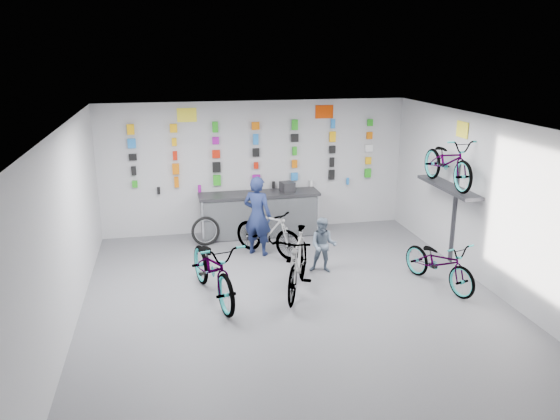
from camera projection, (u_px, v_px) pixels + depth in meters
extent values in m
plane|color=#525257|center=(295.00, 303.00, 9.16)|extent=(8.00, 8.00, 0.00)
plane|color=white|center=(297.00, 124.00, 8.31)|extent=(8.00, 8.00, 0.00)
plane|color=#B6B6B9|center=(256.00, 167.00, 12.49)|extent=(7.00, 0.00, 7.00)
plane|color=#B6B6B9|center=(397.00, 347.00, 4.98)|extent=(7.00, 0.00, 7.00)
plane|color=#B6B6B9|center=(66.00, 233.00, 8.05)|extent=(0.00, 8.00, 8.00)
plane|color=#B6B6B9|center=(493.00, 206.00, 9.42)|extent=(0.00, 8.00, 8.00)
cube|color=black|center=(259.00, 216.00, 12.36)|extent=(2.60, 0.60, 0.90)
cube|color=silver|center=(262.00, 219.00, 12.07)|extent=(2.60, 0.02, 0.90)
cube|color=silver|center=(203.00, 223.00, 11.82)|extent=(0.04, 0.04, 0.96)
cube|color=silver|center=(318.00, 216.00, 12.33)|extent=(0.04, 0.04, 0.96)
cube|color=black|center=(259.00, 194.00, 12.22)|extent=(2.70, 0.66, 0.06)
cube|color=#239C1A|center=(135.00, 184.00, 11.96)|extent=(0.11, 0.06, 0.15)
cube|color=#D66307|center=(177.00, 182.00, 12.14)|extent=(0.10, 0.06, 0.24)
cube|color=#239C1A|center=(217.00, 180.00, 12.32)|extent=(0.17, 0.06, 0.24)
cube|color=#8A0C87|center=(256.00, 178.00, 12.49)|extent=(0.18, 0.06, 0.17)
cube|color=blue|center=(294.00, 176.00, 12.67)|extent=(0.15, 0.06, 0.17)
cube|color=black|center=(332.00, 175.00, 12.84)|extent=(0.14, 0.06, 0.23)
cube|color=#239C1A|center=(368.00, 173.00, 13.02)|extent=(0.15, 0.06, 0.21)
cube|color=black|center=(134.00, 171.00, 11.88)|extent=(0.10, 0.06, 0.19)
cube|color=#D66307|center=(176.00, 169.00, 12.05)|extent=(0.15, 0.06, 0.24)
cube|color=black|center=(216.00, 167.00, 12.23)|extent=(0.18, 0.06, 0.23)
cube|color=red|center=(256.00, 165.00, 12.41)|extent=(0.10, 0.06, 0.15)
cube|color=#D66307|center=(295.00, 164.00, 12.58)|extent=(0.12, 0.06, 0.18)
cube|color=black|center=(332.00, 162.00, 12.76)|extent=(0.10, 0.06, 0.22)
cube|color=#F4AC0A|center=(368.00, 161.00, 12.94)|extent=(0.13, 0.06, 0.16)
cube|color=black|center=(133.00, 157.00, 11.79)|extent=(0.17, 0.06, 0.14)
cube|color=red|center=(175.00, 156.00, 11.97)|extent=(0.10, 0.06, 0.19)
cube|color=red|center=(216.00, 154.00, 12.14)|extent=(0.17, 0.06, 0.17)
cube|color=black|center=(256.00, 152.00, 12.32)|extent=(0.15, 0.06, 0.19)
cube|color=#239C1A|center=(295.00, 151.00, 12.50)|extent=(0.10, 0.06, 0.20)
cube|color=black|center=(332.00, 150.00, 12.67)|extent=(0.15, 0.06, 0.17)
cube|color=silver|center=(369.00, 148.00, 12.85)|extent=(0.18, 0.06, 0.16)
cube|color=blue|center=(132.00, 143.00, 11.71)|extent=(0.17, 0.06, 0.20)
cube|color=#F4AC0A|center=(174.00, 142.00, 11.88)|extent=(0.10, 0.06, 0.17)
cube|color=#8A0C87|center=(216.00, 141.00, 12.06)|extent=(0.15, 0.06, 0.16)
cube|color=blue|center=(256.00, 139.00, 12.24)|extent=(0.12, 0.06, 0.24)
cube|color=black|center=(295.00, 138.00, 12.41)|extent=(0.17, 0.06, 0.18)
cube|color=#F4AC0A|center=(333.00, 137.00, 12.59)|extent=(0.14, 0.06, 0.24)
cube|color=#D66307|center=(369.00, 135.00, 12.76)|extent=(0.13, 0.06, 0.16)
cube|color=#F4AC0A|center=(131.00, 129.00, 11.62)|extent=(0.15, 0.06, 0.22)
cube|color=#F4AC0A|center=(174.00, 128.00, 11.80)|extent=(0.16, 0.06, 0.18)
cube|color=#239C1A|center=(215.00, 127.00, 11.97)|extent=(0.12, 0.06, 0.23)
cube|color=#D66307|center=(256.00, 126.00, 12.15)|extent=(0.17, 0.06, 0.17)
cube|color=#239C1A|center=(295.00, 125.00, 12.33)|extent=(0.13, 0.06, 0.23)
cube|color=blue|center=(333.00, 124.00, 12.50)|extent=(0.09, 0.06, 0.21)
cube|color=#239C1A|center=(370.00, 123.00, 12.68)|extent=(0.12, 0.06, 0.15)
cylinder|color=black|center=(159.00, 191.00, 12.09)|extent=(0.07, 0.07, 0.16)
cylinder|color=#8A0C87|center=(199.00, 189.00, 12.27)|extent=(0.07, 0.07, 0.16)
cylinder|color=black|center=(274.00, 185.00, 12.60)|extent=(0.07, 0.07, 0.16)
cylinder|color=silver|center=(311.00, 183.00, 12.78)|extent=(0.07, 0.07, 0.16)
cylinder|color=blue|center=(348.00, 181.00, 12.95)|extent=(0.07, 0.07, 0.16)
cube|color=#333338|center=(448.00, 187.00, 10.49)|extent=(0.38, 1.90, 0.06)
cube|color=#333338|center=(454.00, 214.00, 10.68)|extent=(0.04, 0.10, 2.00)
cube|color=yellow|center=(187.00, 115.00, 11.83)|extent=(0.42, 0.02, 0.30)
cube|color=#D53803|center=(324.00, 112.00, 12.43)|extent=(0.42, 0.02, 0.30)
cube|color=yellow|center=(462.00, 130.00, 10.21)|extent=(0.02, 0.40, 0.30)
imported|color=gray|center=(213.00, 268.00, 9.20)|extent=(1.18, 2.22, 1.11)
imported|color=gray|center=(298.00, 262.00, 9.44)|extent=(1.21, 1.92, 1.12)
imported|color=gray|center=(439.00, 263.00, 9.72)|extent=(1.05, 1.80, 0.89)
imported|color=gray|center=(268.00, 232.00, 11.16)|extent=(1.47, 1.54, 1.00)
imported|color=gray|center=(448.00, 161.00, 10.34)|extent=(0.63, 1.80, 0.95)
imported|color=#162046|center=(257.00, 216.00, 11.13)|extent=(0.72, 0.67, 1.65)
imported|color=slate|center=(323.00, 245.00, 10.31)|extent=(0.63, 0.57, 1.07)
torus|color=black|center=(206.00, 231.00, 11.80)|extent=(0.65, 0.29, 0.63)
torus|color=silver|center=(206.00, 231.00, 11.80)|extent=(0.53, 0.21, 0.51)
cube|color=black|center=(287.00, 187.00, 12.30)|extent=(0.34, 0.35, 0.22)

